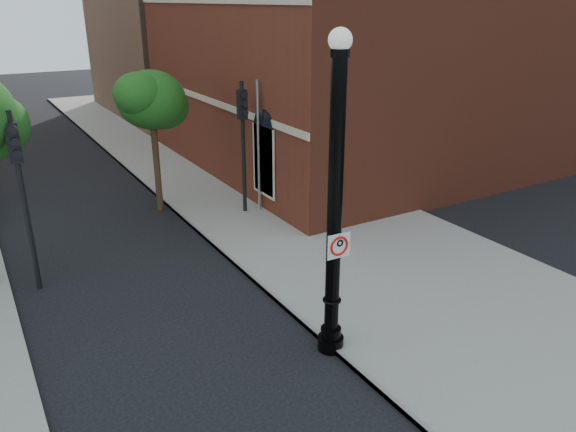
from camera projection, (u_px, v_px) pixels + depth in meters
ground at (261, 388)px, 11.64m from camera, size 120.00×120.00×0.00m
sidewalk_right at (276, 199)px, 22.49m from camera, size 8.00×60.00×0.12m
curb_edge at (182, 217)px, 20.61m from camera, size 0.10×60.00×0.14m
brick_wall_building at (409, 26)px, 28.20m from camera, size 22.30×16.30×12.50m
bg_building_tan_b at (260, 7)px, 40.77m from camera, size 22.00×14.00×14.00m
lamppost at (335, 217)px, 11.79m from camera, size 0.60×0.60×7.07m
no_parking_sign at (339, 246)px, 11.86m from camera, size 0.56×0.07×0.56m
traffic_signal_left at (19, 173)px, 14.46m from camera, size 0.34×0.42×4.98m
traffic_signal_right at (243, 127)px, 19.92m from camera, size 0.32×0.41×4.91m
utility_pole at (258, 149)px, 20.34m from camera, size 0.10×0.10×4.93m
street_tree_c at (152, 101)px, 20.06m from camera, size 2.91×2.63×5.24m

